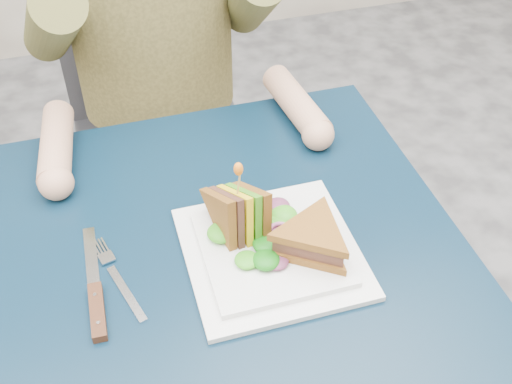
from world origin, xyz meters
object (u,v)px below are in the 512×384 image
object	(u,v)px
chair	(157,104)
fork	(119,280)
knife	(96,301)
sandwich_flat	(313,239)
sandwich_upright	(240,215)
plate	(272,251)
table	(224,286)

from	to	relation	value
chair	fork	world-z (taller)	chair
knife	fork	bearing A→B (deg)	40.77
sandwich_flat	sandwich_upright	distance (m)	0.12
plate	knife	world-z (taller)	plate
sandwich_upright	sandwich_flat	bearing A→B (deg)	-37.13
sandwich_upright	knife	world-z (taller)	sandwich_upright
sandwich_flat	sandwich_upright	world-z (taller)	sandwich_upright
sandwich_flat	sandwich_upright	xyz separation A→B (m)	(-0.09, 0.07, 0.01)
table	knife	xyz separation A→B (m)	(-0.20, -0.04, 0.09)
sandwich_upright	fork	size ratio (longest dim) A/B	0.86
table	chair	bearing A→B (deg)	90.00
knife	plate	bearing A→B (deg)	3.79
table	sandwich_upright	xyz separation A→B (m)	(0.03, 0.02, 0.13)
plate	sandwich_upright	world-z (taller)	sandwich_upright
sandwich_flat	fork	world-z (taller)	sandwich_flat
plate	fork	distance (m)	0.23
chair	knife	xyz separation A→B (m)	(-0.20, -0.74, 0.20)
table	sandwich_flat	size ratio (longest dim) A/B	3.88
plate	fork	world-z (taller)	plate
fork	knife	xyz separation A→B (m)	(-0.04, -0.03, 0.00)
plate	sandwich_upright	xyz separation A→B (m)	(-0.04, 0.04, 0.05)
table	fork	distance (m)	0.18
knife	table	bearing A→B (deg)	12.29
chair	sandwich_flat	world-z (taller)	chair
sandwich_flat	fork	size ratio (longest dim) A/B	1.09
table	fork	size ratio (longest dim) A/B	4.24
table	plate	size ratio (longest dim) A/B	2.88
chair	knife	world-z (taller)	chair
sandwich_upright	knife	bearing A→B (deg)	-164.72
sandwich_flat	plate	bearing A→B (deg)	155.56
sandwich_upright	knife	size ratio (longest dim) A/B	0.69
chair	fork	xyz separation A→B (m)	(-0.16, -0.71, 0.19)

